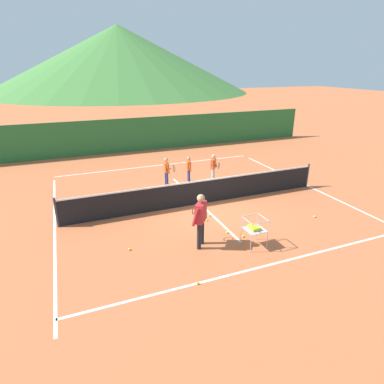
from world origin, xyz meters
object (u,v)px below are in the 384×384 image
at_px(student_2, 214,165).
at_px(student_1, 189,167).
at_px(tennis_net, 200,192).
at_px(ball_cart, 254,228).
at_px(tennis_ball_0, 227,232).
at_px(tennis_ball_3, 207,220).
at_px(instructor, 200,216).
at_px(tennis_ball_2, 243,236).
at_px(tennis_ball_5, 129,249).
at_px(tennis_ball_7, 210,215).
at_px(tennis_ball_4, 314,216).
at_px(student_0, 167,169).
at_px(tennis_ball_6, 198,283).

bearing_deg(student_2, student_1, 163.86).
relative_size(tennis_net, ball_cart, 11.57).
bearing_deg(tennis_ball_0, tennis_ball_3, 103.92).
distance_m(instructor, student_2, 5.87).
relative_size(tennis_ball_2, tennis_ball_5, 1.00).
xyz_separation_m(instructor, tennis_ball_7, (1.13, 1.75, -0.97)).
relative_size(tennis_ball_0, tennis_ball_7, 1.00).
bearing_deg(tennis_ball_3, tennis_ball_5, -162.93).
distance_m(tennis_ball_3, tennis_ball_4, 3.86).
relative_size(tennis_net, tennis_ball_3, 152.96).
bearing_deg(student_2, tennis_ball_5, -136.97).
distance_m(student_0, student_1, 1.09).
bearing_deg(tennis_ball_7, instructor, -122.71).
bearing_deg(tennis_ball_5, tennis_ball_6, -60.43).
xyz_separation_m(instructor, tennis_ball_5, (-2.02, 0.55, -0.97)).
xyz_separation_m(tennis_ball_0, tennis_ball_5, (-3.14, 0.16, 0.00)).
xyz_separation_m(tennis_ball_5, tennis_ball_6, (1.24, -2.19, 0.00)).
relative_size(student_0, tennis_ball_2, 18.91).
xyz_separation_m(ball_cart, tennis_ball_7, (-0.35, 2.34, -0.56)).
bearing_deg(tennis_net, tennis_ball_0, -92.72).
bearing_deg(tennis_ball_3, tennis_ball_6, -118.07).
bearing_deg(tennis_ball_0, tennis_ball_4, -2.23).
relative_size(student_2, tennis_ball_4, 18.76).
height_order(tennis_net, student_1, student_1).
distance_m(tennis_ball_2, tennis_ball_4, 3.10).
relative_size(student_0, tennis_ball_6, 18.91).
bearing_deg(tennis_ball_7, tennis_ball_0, -90.21).
xyz_separation_m(student_0, tennis_ball_2, (0.78, -5.38, -0.74)).
relative_size(student_1, student_2, 0.94).
bearing_deg(tennis_ball_5, tennis_ball_0, -2.88).
height_order(tennis_net, tennis_ball_3, tennis_net).
bearing_deg(student_0, tennis_ball_7, -82.90).
bearing_deg(tennis_ball_0, tennis_ball_7, 89.79).
bearing_deg(tennis_ball_6, instructor, 64.63).
xyz_separation_m(student_1, tennis_ball_3, (-0.91, -4.00, -0.69)).
distance_m(tennis_ball_0, tennis_ball_4, 3.42).
distance_m(ball_cart, tennis_ball_2, 0.79).
xyz_separation_m(ball_cart, tennis_ball_0, (-0.35, 0.98, -0.56)).
relative_size(student_0, student_2, 1.01).
bearing_deg(tennis_ball_0, tennis_ball_2, -51.00).
bearing_deg(tennis_ball_3, tennis_ball_7, 50.38).
distance_m(student_1, tennis_ball_3, 4.16).
distance_m(tennis_ball_0, tennis_ball_7, 1.36).
relative_size(student_2, tennis_ball_5, 18.76).
height_order(instructor, tennis_ball_4, instructor).
relative_size(student_1, tennis_ball_3, 17.64).
xyz_separation_m(student_2, tennis_ball_6, (-3.65, -6.76, -0.73)).
relative_size(tennis_ball_0, tennis_ball_3, 1.00).
bearing_deg(student_1, ball_cart, -92.78).
distance_m(instructor, ball_cart, 1.64).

